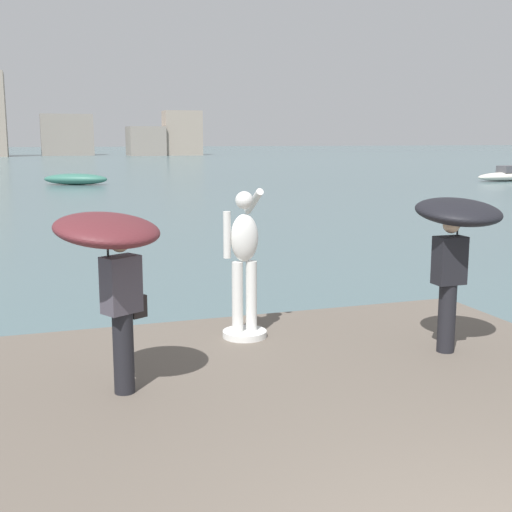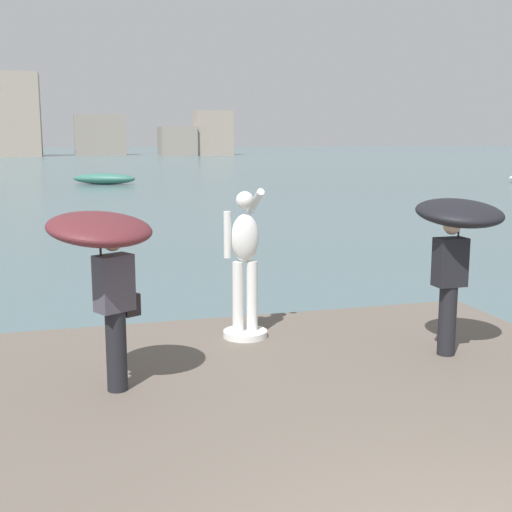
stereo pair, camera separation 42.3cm
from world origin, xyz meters
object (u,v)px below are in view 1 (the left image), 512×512
Objects in this scene: statue_white_figure at (244,267)px; onlooker_left at (111,251)px; boat_mid at (76,179)px; onlooker_right at (456,229)px; boat_leftward at (508,175)px.

statue_white_figure is 1.02× the size of onlooker_left.
statue_white_figure is 37.84m from boat_mid.
statue_white_figure is 1.02× the size of onlooker_right.
onlooker_right is at bearing 2.24° from onlooker_left.
onlooker_right is (2.32, -1.40, 0.60)m from statue_white_figure.
onlooker_right is at bearing -86.81° from boat_mid.
statue_white_figure is 2.54m from onlooker_left.
boat_leftward is (29.98, -5.67, 0.05)m from boat_mid.
boat_leftward is at bearing 50.36° from onlooker_right.
onlooker_left is at bearing -133.53° from boat_leftward.
statue_white_figure reaches higher than onlooker_right.
boat_mid is 30.52m from boat_leftward.
onlooker_left is at bearing -92.98° from boat_mid.
onlooker_right reaches higher than onlooker_left.
boat_leftward is (27.80, 33.55, -1.55)m from onlooker_right.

